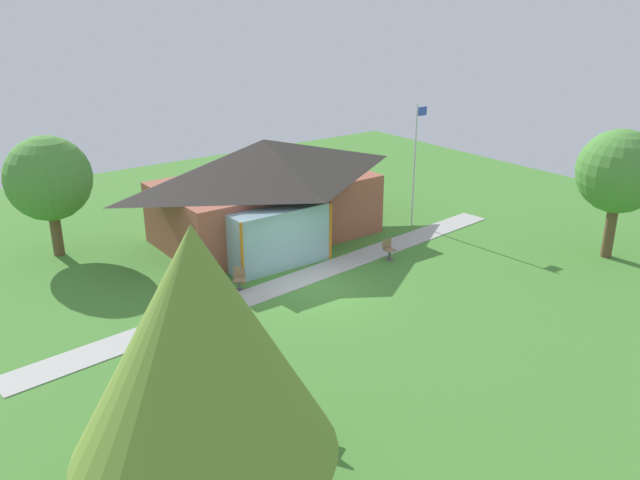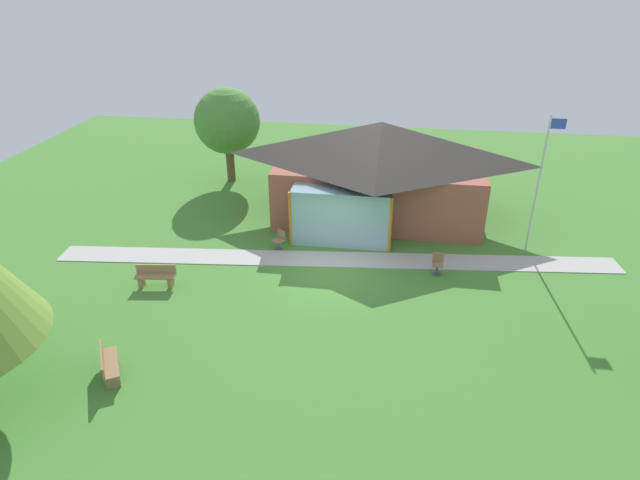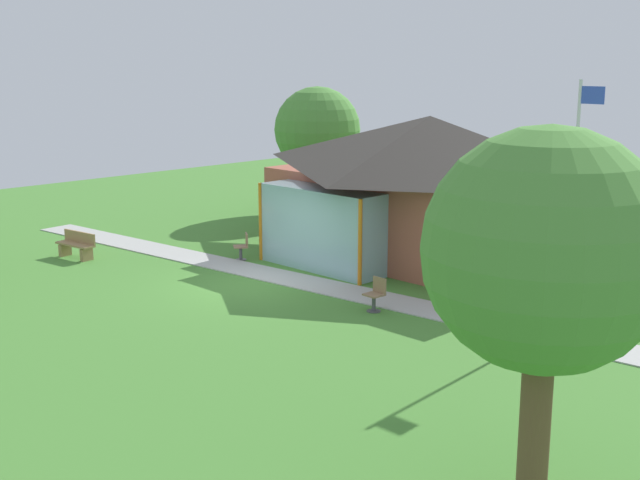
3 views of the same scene
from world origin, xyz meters
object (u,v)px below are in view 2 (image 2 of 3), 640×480
at_px(flagpole, 540,179).
at_px(bench_front_left, 109,365).
at_px(patio_chair_lawn_spare, 438,264).
at_px(pavilion, 378,168).
at_px(tree_behind_pavilion_left, 227,121).
at_px(bench_mid_left, 156,277).
at_px(patio_chair_west, 279,240).

distance_m(flagpole, bench_front_left, 17.29).
bearing_deg(patio_chair_lawn_spare, pavilion, -59.76).
relative_size(patio_chair_lawn_spare, tree_behind_pavilion_left, 0.17).
distance_m(flagpole, bench_mid_left, 15.59).
bearing_deg(patio_chair_west, pavilion, -98.33).
height_order(pavilion, bench_front_left, pavilion).
xyz_separation_m(patio_chair_lawn_spare, tree_behind_pavilion_left, (-11.04, 8.83, 2.95)).
height_order(patio_chair_lawn_spare, tree_behind_pavilion_left, tree_behind_pavilion_left).
bearing_deg(bench_front_left, patio_chair_west, 128.73).
bearing_deg(bench_mid_left, pavilion, -143.28).
bearing_deg(bench_front_left, tree_behind_pavilion_left, 153.72).
bearing_deg(pavilion, bench_front_left, -119.17).
bearing_deg(patio_chair_lawn_spare, bench_mid_left, 16.56).
xyz_separation_m(pavilion, patio_chair_lawn_spare, (2.71, -5.32, -1.95)).
distance_m(flagpole, patio_chair_lawn_spare, 5.45).
relative_size(patio_chair_west, tree_behind_pavilion_left, 0.17).
height_order(bench_front_left, patio_chair_west, patio_chair_west).
relative_size(flagpole, patio_chair_lawn_spare, 6.77).
bearing_deg(pavilion, bench_mid_left, -135.13).
bearing_deg(patio_chair_west, tree_behind_pavilion_left, -25.89).
height_order(bench_front_left, tree_behind_pavilion_left, tree_behind_pavilion_left).
height_order(bench_front_left, patio_chair_lawn_spare, patio_chair_lawn_spare).
bearing_deg(bench_mid_left, bench_front_left, 89.98).
bearing_deg(bench_mid_left, flagpole, -168.68).
xyz_separation_m(pavilion, flagpole, (6.61, -2.71, 0.84)).
xyz_separation_m(patio_chair_lawn_spare, patio_chair_west, (-6.59, 1.09, 0.00)).
relative_size(flagpole, tree_behind_pavilion_left, 1.13).
bearing_deg(flagpole, patio_chair_west, -171.78).
relative_size(pavilion, bench_mid_left, 6.75).
bearing_deg(pavilion, patio_chair_west, -132.56).
height_order(bench_mid_left, patio_chair_lawn_spare, patio_chair_lawn_spare).
bearing_deg(tree_behind_pavilion_left, bench_mid_left, -87.64).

